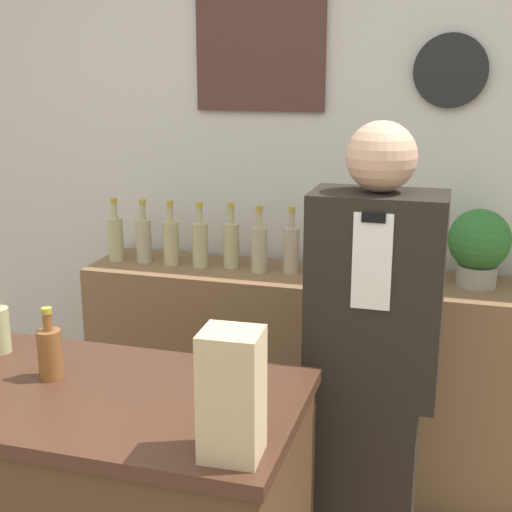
# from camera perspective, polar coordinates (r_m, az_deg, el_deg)

# --- Properties ---
(back_wall) EXTENTS (5.20, 0.09, 2.70)m
(back_wall) POSITION_cam_1_polar(r_m,az_deg,el_deg) (3.23, 2.91, 6.96)
(back_wall) COLOR silver
(back_wall) RESTS_ON ground_plane
(back_shelf) EXTENTS (1.99, 0.41, 0.95)m
(back_shelf) POSITION_cam_1_polar(r_m,az_deg,el_deg) (3.20, 4.41, -9.68)
(back_shelf) COLOR brown
(back_shelf) RESTS_ON ground_plane
(shopkeeper) EXTENTS (0.42, 0.26, 1.65)m
(shopkeeper) POSITION_cam_1_polar(r_m,az_deg,el_deg) (2.39, 9.22, -9.51)
(shopkeeper) COLOR black
(shopkeeper) RESTS_ON ground_plane
(potted_plant) EXTENTS (0.25, 0.25, 0.31)m
(potted_plant) POSITION_cam_1_polar(r_m,az_deg,el_deg) (2.97, 17.42, 0.90)
(potted_plant) COLOR #9E998E
(potted_plant) RESTS_ON back_shelf
(paper_bag) EXTENTS (0.14, 0.13, 0.31)m
(paper_bag) POSITION_cam_1_polar(r_m,az_deg,el_deg) (1.64, -1.95, -11.03)
(paper_bag) COLOR tan
(paper_bag) RESTS_ON display_counter
(counter_bottle_4) EXTENTS (0.07, 0.07, 0.21)m
(counter_bottle_4) POSITION_cam_1_polar(r_m,az_deg,el_deg) (2.14, -16.17, -7.38)
(counter_bottle_4) COLOR brown
(counter_bottle_4) RESTS_ON display_counter
(shelf_bottle_0) EXTENTS (0.07, 0.07, 0.29)m
(shelf_bottle_0) POSITION_cam_1_polar(r_m,az_deg,el_deg) (3.29, -11.18, 1.50)
(shelf_bottle_0) COLOR tan
(shelf_bottle_0) RESTS_ON back_shelf
(shelf_bottle_1) EXTENTS (0.07, 0.07, 0.29)m
(shelf_bottle_1) POSITION_cam_1_polar(r_m,az_deg,el_deg) (3.24, -8.97, 1.38)
(shelf_bottle_1) COLOR tan
(shelf_bottle_1) RESTS_ON back_shelf
(shelf_bottle_2) EXTENTS (0.07, 0.07, 0.29)m
(shelf_bottle_2) POSITION_cam_1_polar(r_m,az_deg,el_deg) (3.18, -6.82, 1.20)
(shelf_bottle_2) COLOR tan
(shelf_bottle_2) RESTS_ON back_shelf
(shelf_bottle_3) EXTENTS (0.07, 0.07, 0.29)m
(shelf_bottle_3) POSITION_cam_1_polar(r_m,az_deg,el_deg) (3.14, -4.49, 1.06)
(shelf_bottle_3) COLOR tan
(shelf_bottle_3) RESTS_ON back_shelf
(shelf_bottle_4) EXTENTS (0.07, 0.07, 0.29)m
(shelf_bottle_4) POSITION_cam_1_polar(r_m,az_deg,el_deg) (3.12, -1.99, 1.01)
(shelf_bottle_4) COLOR tan
(shelf_bottle_4) RESTS_ON back_shelf
(shelf_bottle_5) EXTENTS (0.07, 0.07, 0.29)m
(shelf_bottle_5) POSITION_cam_1_polar(r_m,az_deg,el_deg) (3.05, 0.26, 0.71)
(shelf_bottle_5) COLOR tan
(shelf_bottle_5) RESTS_ON back_shelf
(shelf_bottle_6) EXTENTS (0.07, 0.07, 0.29)m
(shelf_bottle_6) POSITION_cam_1_polar(r_m,az_deg,el_deg) (3.04, 2.85, 0.64)
(shelf_bottle_6) COLOR tan
(shelf_bottle_6) RESTS_ON back_shelf
(shelf_bottle_7) EXTENTS (0.07, 0.07, 0.29)m
(shelf_bottle_7) POSITION_cam_1_polar(r_m,az_deg,el_deg) (2.98, 5.24, 0.32)
(shelf_bottle_7) COLOR tan
(shelf_bottle_7) RESTS_ON back_shelf
(shelf_bottle_8) EXTENTS (0.07, 0.07, 0.29)m
(shelf_bottle_8) POSITION_cam_1_polar(r_m,az_deg,el_deg) (2.98, 7.87, 0.22)
(shelf_bottle_8) COLOR tan
(shelf_bottle_8) RESTS_ON back_shelf
(shelf_bottle_9) EXTENTS (0.07, 0.07, 0.29)m
(shelf_bottle_9) POSITION_cam_1_polar(r_m,az_deg,el_deg) (2.95, 10.43, -0.04)
(shelf_bottle_9) COLOR tan
(shelf_bottle_9) RESTS_ON back_shelf
(shelf_bottle_10) EXTENTS (0.07, 0.07, 0.29)m
(shelf_bottle_10) POSITION_cam_1_polar(r_m,az_deg,el_deg) (2.96, 13.08, -0.14)
(shelf_bottle_10) COLOR tan
(shelf_bottle_10) RESTS_ON back_shelf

